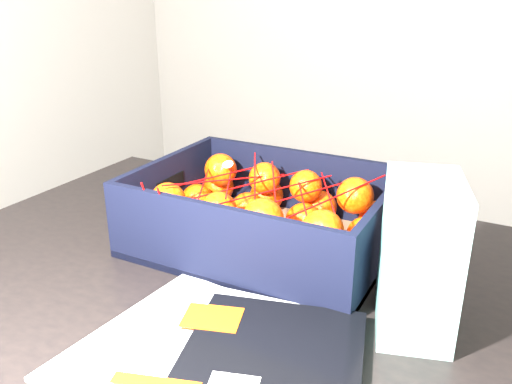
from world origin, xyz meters
The scene contains 6 objects.
table centered at (-0.08, -0.16, 0.65)m, with size 1.21×0.81×0.75m.
magazine_stack centered at (-0.05, -0.34, 0.76)m, with size 0.38×0.32×0.02m.
produce_crate centered at (-0.14, -0.04, 0.79)m, with size 0.41×0.31×0.13m.
clementine_heap centered at (-0.14, -0.04, 0.81)m, with size 0.39×0.29×0.11m.
mesh_net centered at (-0.15, -0.06, 0.86)m, with size 0.35×0.27×0.09m.
retail_carton centered at (0.14, -0.16, 0.85)m, with size 0.09×0.14×0.20m, color white.
Camera 1 is at (0.23, -0.78, 1.17)m, focal length 37.57 mm.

